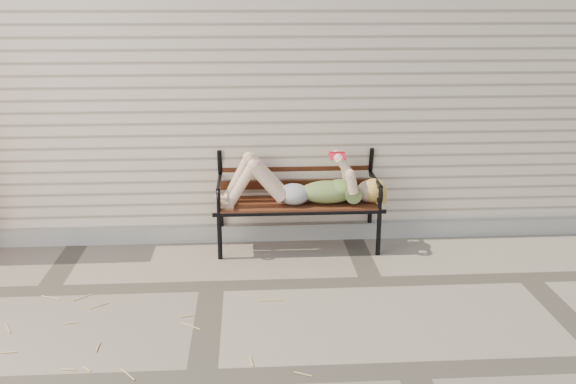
{
  "coord_description": "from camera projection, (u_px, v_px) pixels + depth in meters",
  "views": [
    {
      "loc": [
        0.3,
        -4.55,
        2.14
      ],
      "look_at": [
        0.62,
        0.5,
        0.6
      ],
      "focal_mm": 40.0,
      "sensor_mm": 36.0,
      "label": 1
    }
  ],
  "objects": [
    {
      "name": "garden_bench",
      "position": [
        297.0,
        184.0,
        5.63
      ],
      "size": [
        1.54,
        0.61,
        1.0
      ],
      "color": "black",
      "rests_on": "ground"
    },
    {
      "name": "straw_scatter",
      "position": [
        120.0,
        350.0,
        4.04
      ],
      "size": [
        2.75,
        1.73,
        0.01
      ],
      "color": "#DBB36B",
      "rests_on": "ground"
    },
    {
      "name": "house_wall",
      "position": [
        220.0,
        55.0,
        7.37
      ],
      "size": [
        8.0,
        4.0,
        3.0
      ],
      "primitive_type": "cube",
      "color": "#F5DDC0",
      "rests_on": "ground"
    },
    {
      "name": "reading_woman",
      "position": [
        300.0,
        185.0,
        5.5
      ],
      "size": [
        1.45,
        0.33,
        0.46
      ],
      "color": "#0A3F49",
      "rests_on": "ground"
    },
    {
      "name": "ground",
      "position": [
        212.0,
        286.0,
        4.94
      ],
      "size": [
        80.0,
        80.0,
        0.0
      ],
      "primitive_type": "plane",
      "color": "gray",
      "rests_on": "ground"
    },
    {
      "name": "foundation_strip",
      "position": [
        217.0,
        233.0,
        5.85
      ],
      "size": [
        8.0,
        0.1,
        0.15
      ],
      "primitive_type": "cube",
      "color": "#ADA99C",
      "rests_on": "ground"
    }
  ]
}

